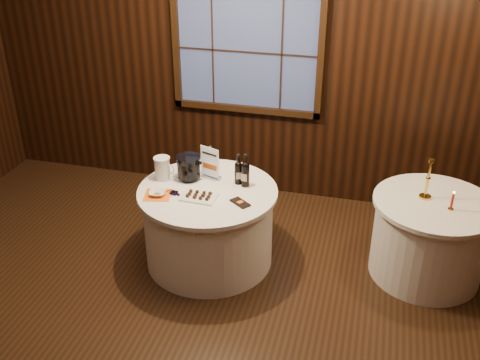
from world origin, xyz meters
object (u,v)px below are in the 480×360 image
(chocolate_plate, at_px, (199,196))
(red_candle, at_px, (452,202))
(port_bottle_left, at_px, (238,171))
(chocolate_box, at_px, (240,203))
(ice_bucket, at_px, (189,167))
(grape_bunch, at_px, (175,192))
(cracker_bowl, at_px, (157,193))
(brass_candlestick, at_px, (427,184))
(sign_stand, at_px, (211,167))
(main_table, at_px, (209,225))
(port_bottle_right, at_px, (245,172))
(side_table, at_px, (429,238))
(glass_pitcher, at_px, (163,168))

(chocolate_plate, xyz_separation_m, red_candle, (2.14, 0.35, 0.05))
(port_bottle_left, xyz_separation_m, chocolate_box, (0.11, -0.35, -0.12))
(port_bottle_left, xyz_separation_m, ice_bucket, (-0.47, -0.04, -0.00))
(grape_bunch, distance_m, cracker_bowl, 0.16)
(ice_bucket, height_order, cracker_bowl, ice_bucket)
(grape_bunch, xyz_separation_m, brass_candlestick, (2.17, 0.49, 0.12))
(sign_stand, xyz_separation_m, chocolate_plate, (0.01, -0.39, -0.09))
(main_table, xyz_separation_m, chocolate_box, (0.35, -0.16, 0.39))
(port_bottle_left, relative_size, ice_bucket, 1.25)
(chocolate_box, bearing_deg, cracker_bowl, -139.64)
(chocolate_box, bearing_deg, red_candle, 48.28)
(sign_stand, bearing_deg, port_bottle_right, 9.77)
(sign_stand, height_order, port_bottle_left, sign_stand)
(grape_bunch, distance_m, red_candle, 2.40)
(port_bottle_right, xyz_separation_m, chocolate_box, (0.04, -0.32, -0.13))
(main_table, distance_m, red_candle, 2.17)
(chocolate_plate, height_order, chocolate_box, chocolate_plate)
(chocolate_box, height_order, red_candle, red_candle)
(port_bottle_right, bearing_deg, chocolate_plate, -130.33)
(side_table, bearing_deg, red_candle, -43.62)
(brass_candlestick, bearing_deg, ice_bucket, -174.84)
(chocolate_box, bearing_deg, grape_bunch, -144.54)
(side_table, distance_m, cracker_bowl, 2.49)
(chocolate_box, relative_size, grape_bunch, 1.14)
(ice_bucket, relative_size, cracker_bowl, 1.61)
(grape_bunch, bearing_deg, ice_bucket, 84.71)
(main_table, distance_m, ice_bucket, 0.58)
(port_bottle_right, relative_size, ice_bucket, 1.36)
(ice_bucket, height_order, brass_candlestick, brass_candlestick)
(main_table, bearing_deg, glass_pitcher, 167.95)
(port_bottle_right, height_order, glass_pitcher, port_bottle_right)
(main_table, xyz_separation_m, glass_pitcher, (-0.47, 0.10, 0.49))
(main_table, bearing_deg, port_bottle_left, 38.79)
(ice_bucket, bearing_deg, main_table, -34.09)
(port_bottle_right, distance_m, chocolate_plate, 0.49)
(side_table, relative_size, cracker_bowl, 7.43)
(port_bottle_left, distance_m, red_candle, 1.88)
(sign_stand, height_order, brass_candlestick, brass_candlestick)
(side_table, bearing_deg, grape_bunch, -168.84)
(glass_pitcher, bearing_deg, chocolate_plate, -23.53)
(port_bottle_left, bearing_deg, side_table, -19.88)
(main_table, xyz_separation_m, grape_bunch, (-0.26, -0.15, 0.40))
(cracker_bowl, relative_size, brass_candlestick, 0.38)
(grape_bunch, relative_size, red_candle, 0.91)
(glass_pitcher, bearing_deg, brass_candlestick, 13.33)
(grape_bunch, bearing_deg, red_candle, 8.08)
(main_table, bearing_deg, side_table, 8.53)
(chocolate_box, distance_m, grape_bunch, 0.61)
(main_table, distance_m, glass_pitcher, 0.69)
(sign_stand, bearing_deg, red_candle, 19.11)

